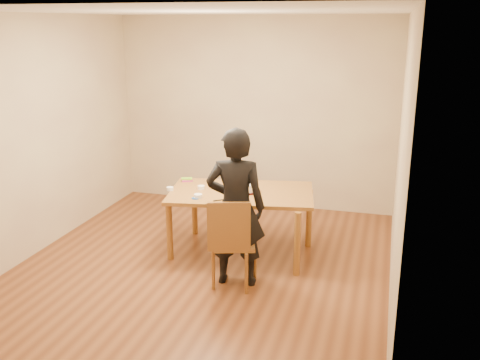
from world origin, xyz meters
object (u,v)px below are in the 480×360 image
(dining_chair, at_px, (235,243))
(cake_plate, at_px, (246,191))
(dining_table, at_px, (241,193))
(cake, at_px, (246,187))
(person, at_px, (236,208))

(dining_chair, bearing_deg, cake_plate, 79.34)
(dining_table, relative_size, cake, 6.85)
(cake_plate, bearing_deg, cake, 0.00)
(cake, bearing_deg, dining_table, 179.87)
(dining_chair, height_order, cake_plate, cake_plate)
(person, bearing_deg, dining_chair, 81.47)
(cake_plate, xyz_separation_m, cake, (0.00, 0.00, 0.05))
(dining_table, height_order, dining_chair, dining_table)
(dining_chair, bearing_deg, dining_table, 83.73)
(dining_chair, bearing_deg, person, 72.78)
(cake, xyz_separation_m, person, (0.09, -0.73, 0.01))
(cake_plate, bearing_deg, dining_chair, -83.44)
(dining_chair, relative_size, cake_plate, 1.56)
(dining_table, bearing_deg, dining_chair, -89.09)
(dining_table, distance_m, person, 0.75)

